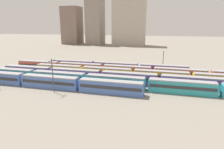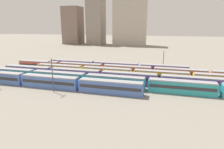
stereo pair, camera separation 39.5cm
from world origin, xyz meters
name	(u,v)px [view 2 (the right image)]	position (x,y,z in m)	size (l,w,h in m)	color
ground_plane	(53,76)	(0.00, 13.00, 0.00)	(600.00, 600.00, 0.00)	gray
train_track_0	(50,82)	(7.34, 0.00, 1.90)	(55.80, 3.06, 3.75)	#4C70BC
train_track_1	(115,82)	(26.10, 5.20, 1.90)	(93.60, 3.06, 3.75)	teal
train_track_2	(159,80)	(38.76, 10.40, 1.90)	(112.50, 3.06, 3.75)	#6B429E
train_track_3	(133,74)	(29.67, 15.60, 1.90)	(74.70, 3.06, 3.75)	yellow
train_track_4	(127,71)	(26.54, 20.80, 1.90)	(93.60, 3.06, 3.75)	#BC4C38
train_track_5	(116,67)	(20.99, 26.00, 1.90)	(55.80, 3.06, 3.75)	#6B429E
catenary_pole_0	(52,74)	(10.43, -3.22, 5.34)	(0.24, 3.20, 9.60)	#4C4C51
catenary_pole_1	(163,61)	(39.42, 29.16, 4.86)	(0.24, 3.20, 8.66)	#4C4C51
distant_building_0	(73,26)	(-51.52, 134.07, 18.05)	(16.96, 16.76, 36.11)	#7A665B
distant_building_1	(96,21)	(-26.89, 134.07, 22.52)	(14.53, 17.82, 45.04)	gray
distant_building_2	(130,22)	(6.19, 134.07, 21.47)	(29.44, 15.12, 42.94)	#B2A899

